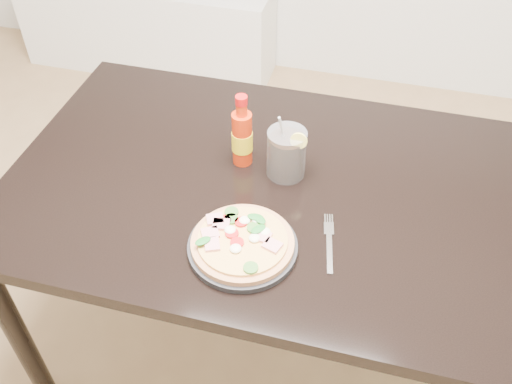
% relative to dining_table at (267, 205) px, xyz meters
% --- Properties ---
extents(dining_table, '(1.40, 0.90, 0.75)m').
position_rel_dining_table_xyz_m(dining_table, '(0.00, 0.00, 0.00)').
color(dining_table, black).
rests_on(dining_table, ground).
extents(plate, '(0.26, 0.26, 0.02)m').
position_rel_dining_table_xyz_m(plate, '(-0.00, -0.24, 0.09)').
color(plate, black).
rests_on(plate, dining_table).
extents(pizza, '(0.24, 0.24, 0.03)m').
position_rel_dining_table_xyz_m(pizza, '(-0.00, -0.23, 0.11)').
color(pizza, tan).
rests_on(pizza, plate).
extents(hot_sauce_bottle, '(0.06, 0.06, 0.22)m').
position_rel_dining_table_xyz_m(hot_sauce_bottle, '(-0.09, 0.07, 0.17)').
color(hot_sauce_bottle, red).
rests_on(hot_sauce_bottle, dining_table).
extents(cola_cup, '(0.11, 0.10, 0.19)m').
position_rel_dining_table_xyz_m(cola_cup, '(0.04, 0.05, 0.15)').
color(cola_cup, black).
rests_on(cola_cup, dining_table).
extents(fork, '(0.05, 0.19, 0.00)m').
position_rel_dining_table_xyz_m(fork, '(0.19, -0.16, 0.09)').
color(fork, silver).
rests_on(fork, dining_table).
extents(media_console, '(1.40, 0.34, 0.50)m').
position_rel_dining_table_xyz_m(media_console, '(-1.08, 1.59, -0.42)').
color(media_console, white).
rests_on(media_console, ground).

